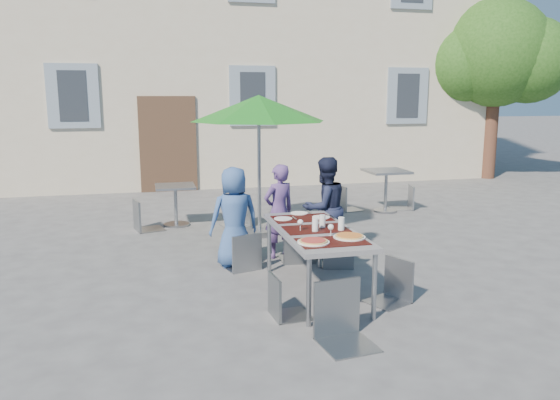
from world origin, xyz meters
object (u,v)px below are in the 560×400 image
object	(u,v)px
child_2	(325,208)
bg_chair_r_0	(240,194)
pizza_near_left	(313,241)
chair_2	(338,228)
chair_4	(394,256)
child_1	(279,211)
chair_3	(283,271)
chair_5	(343,276)
cafe_table_0	(176,199)
bg_chair_r_1	(407,184)
dining_table	(316,234)
bg_chair_l_1	(346,183)
child_0	(234,217)
cafe_table_1	(386,182)
chair_1	(299,219)
chair_0	(243,229)
bg_chair_l_0	(142,196)
pizza_near_right	(349,236)
patio_umbrella	(259,110)

from	to	relation	value
child_2	bg_chair_r_0	size ratio (longest dim) A/B	1.47
pizza_near_left	chair_2	world-z (taller)	chair_2
pizza_near_left	chair_4	bearing A→B (deg)	6.72
child_2	bg_chair_r_0	bearing A→B (deg)	-86.78
child_1	chair_4	world-z (taller)	child_1
chair_3	chair_5	bearing A→B (deg)	-59.31
chair_5	cafe_table_0	xyz separation A→B (m)	(-1.21, 4.94, -0.16)
cafe_table_0	bg_chair_r_1	bearing A→B (deg)	3.93
dining_table	chair_4	bearing A→B (deg)	-30.54
child_2	bg_chair_r_0	world-z (taller)	child_2
child_1	child_2	world-z (taller)	child_2
chair_3	bg_chair_l_1	world-z (taller)	bg_chair_l_1
chair_2	dining_table	bearing A→B (deg)	-124.47
child_0	cafe_table_1	xyz separation A→B (m)	(3.36, 2.64, -0.08)
chair_1	chair_3	distance (m)	1.88
chair_3	bg_chair_l_1	xyz separation A→B (m)	(2.46, 4.76, 0.06)
bg_chair_r_0	bg_chair_r_1	size ratio (longest dim) A/B	1.08
child_2	cafe_table_1	bearing A→B (deg)	-147.10
child_0	child_1	size ratio (longest dim) A/B	1.01
chair_1	chair_0	bearing A→B (deg)	-169.12
child_0	chair_4	distance (m)	2.22
child_1	bg_chair_l_1	size ratio (longest dim) A/B	1.38
child_1	pizza_near_left	bearing A→B (deg)	65.98
chair_2	bg_chair_l_0	distance (m)	3.61
chair_3	chair_5	world-z (taller)	chair_5
pizza_near_left	chair_5	distance (m)	0.70
chair_2	chair_0	bearing A→B (deg)	170.97
chair_4	bg_chair_l_0	bearing A→B (deg)	124.01
pizza_near_right	child_2	world-z (taller)	child_2
child_2	bg_chair_l_1	world-z (taller)	child_2
pizza_near_left	chair_4	distance (m)	0.99
patio_umbrella	cafe_table_0	world-z (taller)	patio_umbrella
pizza_near_right	chair_0	world-z (taller)	chair_0
child_0	bg_chair_r_1	distance (m)	4.78
child_0	chair_5	world-z (taller)	child_0
chair_2	bg_chair_l_1	bearing A→B (deg)	67.78
pizza_near_right	bg_chair_l_1	xyz separation A→B (m)	(1.72, 4.63, -0.22)
child_1	bg_chair_l_0	distance (m)	2.71
chair_0	bg_chair_l_0	xyz separation A→B (m)	(-1.25, 2.45, 0.04)
dining_table	chair_0	world-z (taller)	chair_0
pizza_near_left	bg_chair_l_1	world-z (taller)	bg_chair_l_1
dining_table	child_0	distance (m)	1.42
child_1	bg_chair_r_0	xyz separation A→B (m)	(-0.20, 1.96, -0.09)
pizza_near_left	patio_umbrella	xyz separation A→B (m)	(0.13, 3.29, 1.23)
pizza_near_left	chair_3	distance (m)	0.43
pizza_near_left	bg_chair_l_0	xyz separation A→B (m)	(-1.69, 4.03, -0.19)
chair_3	patio_umbrella	size ratio (longest dim) A/B	0.38
cafe_table_0	chair_0	bearing A→B (deg)	-75.30
chair_0	cafe_table_1	world-z (taller)	chair_0
cafe_table_0	chair_4	bearing A→B (deg)	-63.16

